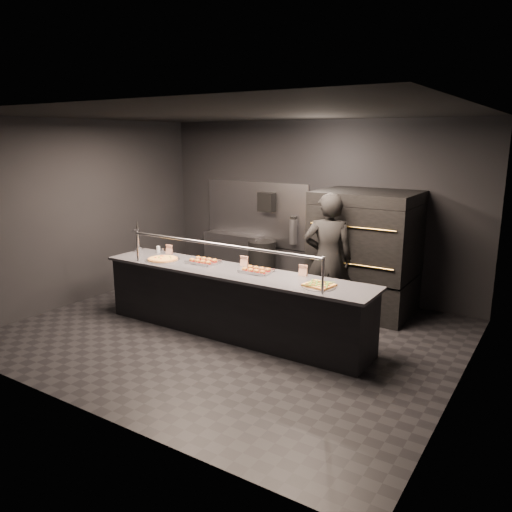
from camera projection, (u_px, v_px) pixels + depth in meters
name	position (u px, v px, depth m)	size (l,w,h in m)	color
room	(232.00, 229.00, 6.78)	(6.04, 6.00, 3.00)	black
service_counter	(233.00, 302.00, 6.97)	(4.10, 0.78, 1.37)	black
pizza_oven	(365.00, 252.00, 7.78)	(1.50, 1.23, 1.91)	black
prep_shelf	(234.00, 256.00, 9.71)	(1.20, 0.35, 0.90)	#99999E
towel_dispenser	(267.00, 202.00, 9.15)	(0.30, 0.20, 0.35)	black
fire_extinguisher	(293.00, 231.00, 8.98)	(0.14, 0.14, 0.51)	#B2B2B7
beer_tap	(138.00, 243.00, 7.97)	(0.13, 0.19, 0.51)	silver
round_pizza	(163.00, 259.00, 7.44)	(0.51, 0.51, 0.03)	silver
slider_tray_a	(203.00, 261.00, 7.27)	(0.48, 0.38, 0.07)	silver
slider_tray_b	(256.00, 270.00, 6.77)	(0.45, 0.36, 0.07)	silver
square_pizza	(319.00, 285.00, 6.10)	(0.43, 0.43, 0.05)	silver
condiment_jar	(160.00, 250.00, 7.91)	(0.15, 0.06, 0.10)	silver
tent_cards	(235.00, 260.00, 7.15)	(2.47, 0.04, 0.15)	white
trash_bin	(262.00, 263.00, 9.27)	(0.51, 0.51, 0.85)	black
worker	(328.00, 259.00, 7.26)	(0.71, 0.47, 1.95)	black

